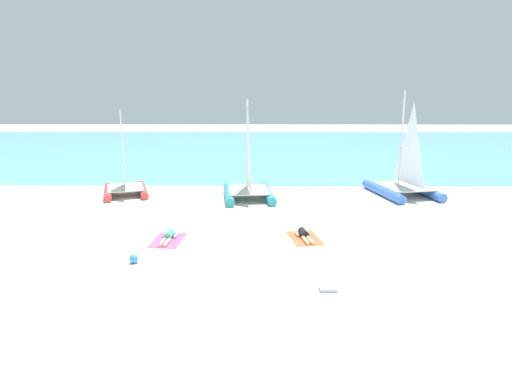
{
  "coord_description": "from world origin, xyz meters",
  "views": [
    {
      "loc": [
        0.19,
        -13.29,
        5.47
      ],
      "look_at": [
        0.0,
        5.78,
        1.2
      ],
      "focal_mm": 30.36,
      "sensor_mm": 36.0,
      "label": 1
    }
  ],
  "objects_px": {
    "beach_ball": "(134,259)",
    "cooler_box": "(329,284)",
    "sailboat_teal": "(248,184)",
    "sailboat_red": "(125,183)",
    "towel_left": "(168,240)",
    "sunbather_left": "(168,237)",
    "sailboat_blue": "(404,180)",
    "sunbather_right": "(304,235)",
    "towel_right": "(305,238)"
  },
  "relations": [
    {
      "from": "sunbather_left",
      "to": "cooler_box",
      "type": "relative_size",
      "value": 3.13
    },
    {
      "from": "sailboat_blue",
      "to": "towel_right",
      "type": "relative_size",
      "value": 3.02
    },
    {
      "from": "sunbather_left",
      "to": "beach_ball",
      "type": "xyz_separation_m",
      "value": [
        -0.64,
        -2.39,
        0.02
      ]
    },
    {
      "from": "cooler_box",
      "to": "towel_right",
      "type": "bearing_deg",
      "value": 92.94
    },
    {
      "from": "sailboat_teal",
      "to": "towel_right",
      "type": "xyz_separation_m",
      "value": [
        2.38,
        -6.7,
        -0.78
      ]
    },
    {
      "from": "towel_right",
      "to": "cooler_box",
      "type": "height_order",
      "value": "cooler_box"
    },
    {
      "from": "towel_left",
      "to": "beach_ball",
      "type": "bearing_deg",
      "value": -105.38
    },
    {
      "from": "towel_right",
      "to": "cooler_box",
      "type": "relative_size",
      "value": 3.8
    },
    {
      "from": "sailboat_red",
      "to": "cooler_box",
      "type": "height_order",
      "value": "sailboat_red"
    },
    {
      "from": "sailboat_teal",
      "to": "sailboat_red",
      "type": "bearing_deg",
      "value": 167.49
    },
    {
      "from": "beach_ball",
      "to": "cooler_box",
      "type": "relative_size",
      "value": 0.62
    },
    {
      "from": "sailboat_teal",
      "to": "towel_right",
      "type": "distance_m",
      "value": 7.15
    },
    {
      "from": "towel_right",
      "to": "cooler_box",
      "type": "distance_m",
      "value": 4.57
    },
    {
      "from": "sailboat_teal",
      "to": "sunbather_left",
      "type": "bearing_deg",
      "value": -119.01
    },
    {
      "from": "sailboat_blue",
      "to": "towel_right",
      "type": "bearing_deg",
      "value": -140.36
    },
    {
      "from": "sunbather_left",
      "to": "towel_left",
      "type": "bearing_deg",
      "value": -90.0
    },
    {
      "from": "sailboat_blue",
      "to": "towel_right",
      "type": "xyz_separation_m",
      "value": [
        -6.23,
        -7.53,
        -0.85
      ]
    },
    {
      "from": "sunbather_right",
      "to": "sailboat_teal",
      "type": "bearing_deg",
      "value": 100.14
    },
    {
      "from": "beach_ball",
      "to": "cooler_box",
      "type": "distance_m",
      "value": 6.48
    },
    {
      "from": "sunbather_left",
      "to": "cooler_box",
      "type": "height_order",
      "value": "cooler_box"
    },
    {
      "from": "towel_right",
      "to": "towel_left",
      "type": "bearing_deg",
      "value": -176.94
    },
    {
      "from": "towel_left",
      "to": "cooler_box",
      "type": "relative_size",
      "value": 3.8
    },
    {
      "from": "sunbather_left",
      "to": "sunbather_right",
      "type": "xyz_separation_m",
      "value": [
        5.29,
        0.28,
        0.0
      ]
    },
    {
      "from": "sailboat_blue",
      "to": "sailboat_red",
      "type": "bearing_deg",
      "value": 169.45
    },
    {
      "from": "towel_left",
      "to": "sailboat_blue",
      "type": "bearing_deg",
      "value": 34.09
    },
    {
      "from": "towel_left",
      "to": "sunbather_left",
      "type": "bearing_deg",
      "value": 86.43
    },
    {
      "from": "towel_right",
      "to": "sunbather_right",
      "type": "xyz_separation_m",
      "value": [
        -0.01,
        0.07,
        0.13
      ]
    },
    {
      "from": "sunbather_left",
      "to": "sunbather_right",
      "type": "relative_size",
      "value": 1.0
    },
    {
      "from": "sailboat_blue",
      "to": "sunbather_left",
      "type": "distance_m",
      "value": 13.91
    },
    {
      "from": "sunbather_left",
      "to": "cooler_box",
      "type": "distance_m",
      "value": 7.04
    },
    {
      "from": "cooler_box",
      "to": "sailboat_blue",
      "type": "bearing_deg",
      "value": 63.61
    },
    {
      "from": "sailboat_blue",
      "to": "beach_ball",
      "type": "bearing_deg",
      "value": -150.96
    },
    {
      "from": "sailboat_blue",
      "to": "beach_ball",
      "type": "relative_size",
      "value": 18.41
    },
    {
      "from": "sailboat_teal",
      "to": "sailboat_red",
      "type": "relative_size",
      "value": 1.12
    },
    {
      "from": "sailboat_red",
      "to": "sunbather_right",
      "type": "bearing_deg",
      "value": -57.23
    },
    {
      "from": "sailboat_blue",
      "to": "sunbather_left",
      "type": "height_order",
      "value": "sailboat_blue"
    },
    {
      "from": "sailboat_blue",
      "to": "towel_right",
      "type": "distance_m",
      "value": 9.81
    },
    {
      "from": "sailboat_blue",
      "to": "sunbather_right",
      "type": "xyz_separation_m",
      "value": [
        -6.24,
        -7.46,
        -0.72
      ]
    },
    {
      "from": "towel_left",
      "to": "cooler_box",
      "type": "height_order",
      "value": "cooler_box"
    },
    {
      "from": "towel_right",
      "to": "beach_ball",
      "type": "height_order",
      "value": "beach_ball"
    },
    {
      "from": "sailboat_teal",
      "to": "sunbather_left",
      "type": "relative_size",
      "value": 3.38
    },
    {
      "from": "sailboat_blue",
      "to": "sunbather_left",
      "type": "xyz_separation_m",
      "value": [
        -11.54,
        -7.74,
        -0.72
      ]
    },
    {
      "from": "cooler_box",
      "to": "sailboat_red",
      "type": "bearing_deg",
      "value": 128.39
    },
    {
      "from": "sunbather_left",
      "to": "sailboat_red",
      "type": "bearing_deg",
      "value": 121.06
    },
    {
      "from": "sailboat_teal",
      "to": "towel_left",
      "type": "distance_m",
      "value": 7.61
    },
    {
      "from": "sunbather_right",
      "to": "beach_ball",
      "type": "bearing_deg",
      "value": -165.23
    },
    {
      "from": "sailboat_red",
      "to": "cooler_box",
      "type": "distance_m",
      "value": 15.37
    },
    {
      "from": "towel_left",
      "to": "beach_ball",
      "type": "height_order",
      "value": "beach_ball"
    },
    {
      "from": "sailboat_teal",
      "to": "sailboat_blue",
      "type": "distance_m",
      "value": 8.65
    },
    {
      "from": "sailboat_teal",
      "to": "sailboat_blue",
      "type": "bearing_deg",
      "value": -0.6
    }
  ]
}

